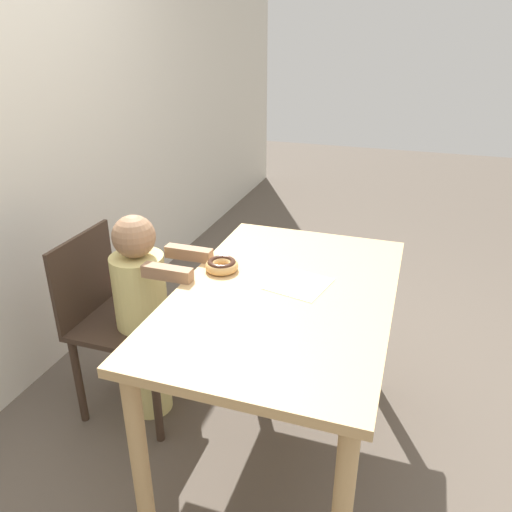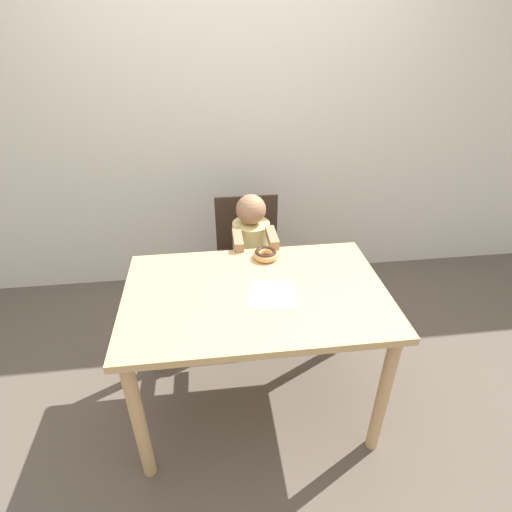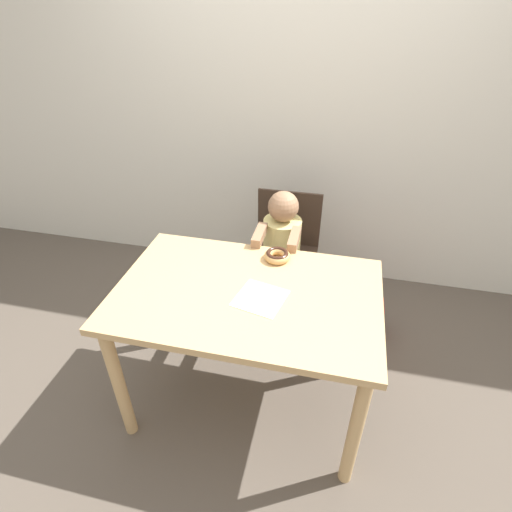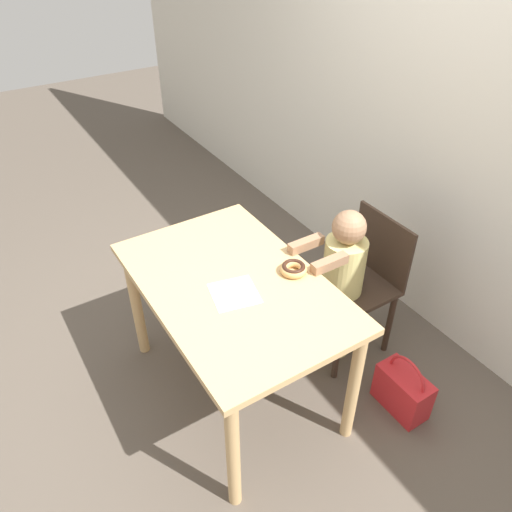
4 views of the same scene
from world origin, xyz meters
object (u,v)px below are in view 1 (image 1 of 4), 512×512
Objects in this scene: child_figure at (144,317)px; handbag at (192,325)px; donut at (222,265)px; chair at (120,320)px.

child_figure is 2.69× the size of handbag.
donut reaches higher than handbag.
chair reaches higher than handbag.
child_figure is at bearing -90.00° from chair.
donut is (0.03, -0.36, 0.29)m from child_figure.
child_figure is (0.00, -0.12, 0.04)m from chair.
handbag is (0.49, 0.39, -0.66)m from donut.
handbag is (0.52, 0.03, -0.37)m from child_figure.
child_figure is 0.64m from handbag.
chair is 0.59m from donut.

